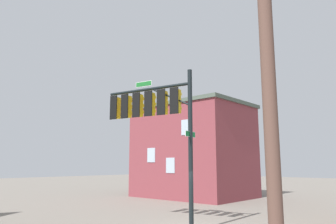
% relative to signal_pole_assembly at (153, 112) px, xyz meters
% --- Properties ---
extents(signal_pole_assembly, '(4.72, 1.55, 7.05)m').
position_rel_signal_pole_assembly_xyz_m(signal_pole_assembly, '(0.00, 0.00, 0.00)').
color(signal_pole_assembly, black).
rests_on(signal_pole_assembly, ground_plane).
extents(utility_pole, '(0.56, 1.77, 8.99)m').
position_rel_signal_pole_assembly_xyz_m(utility_pole, '(-7.75, 4.34, -0.65)').
color(utility_pole, brown).
rests_on(utility_pole, ground_plane).
extents(brick_building, '(9.57, 7.11, 7.96)m').
position_rel_signal_pole_assembly_xyz_m(brick_building, '(6.74, -11.92, -1.27)').
color(brick_building, brown).
rests_on(brick_building, ground_plane).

